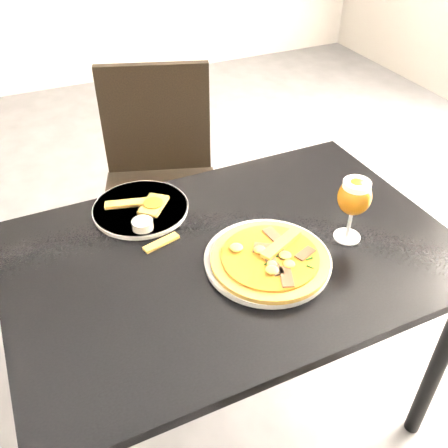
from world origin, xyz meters
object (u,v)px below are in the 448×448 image
pizza (270,258)px  beer_glass (354,197)px  dining_table (233,274)px  chair_far (160,182)px

pizza → beer_glass: size_ratio=1.62×
dining_table → pizza: (0.06, -0.10, 0.12)m
beer_glass → chair_far: bearing=110.5°
pizza → beer_glass: bearing=3.3°
chair_far → pizza: 0.85m
chair_far → beer_glass: (0.30, -0.80, 0.35)m
chair_far → beer_glass: chair_far is taller
beer_glass → dining_table: bearing=165.6°
dining_table → beer_glass: beer_glass is taller
pizza → dining_table: bearing=122.2°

